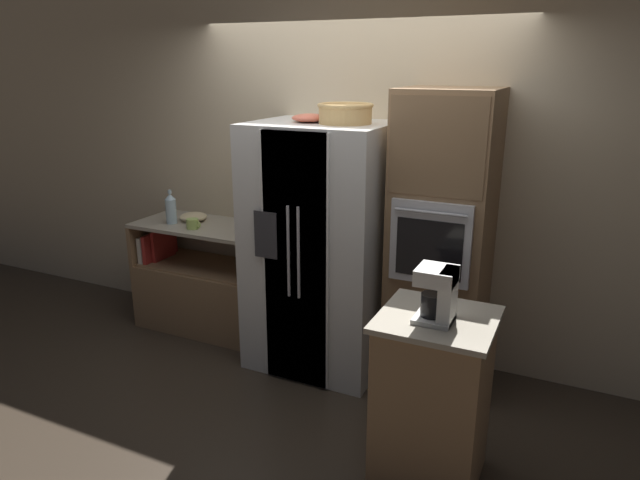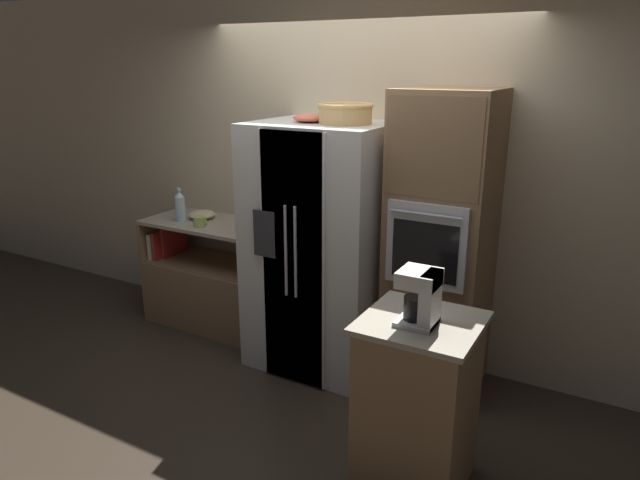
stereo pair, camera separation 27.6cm
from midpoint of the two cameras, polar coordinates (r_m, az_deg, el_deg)
The scene contains 13 objects.
ground_plane at distance 4.47m, azimuth 2.56°, elevation -12.21°, with size 20.00×20.00×0.00m, color #382D23.
wall_back at distance 4.40m, azimuth 5.64°, elevation 6.71°, with size 12.00×0.06×2.80m.
counter_left at distance 5.06m, azimuth -9.21°, elevation -4.58°, with size 1.12×0.58×0.92m.
refrigerator at distance 4.17m, azimuth 2.03°, elevation -0.82°, with size 0.97×0.84×1.81m.
wall_oven at distance 3.93m, azimuth 13.96°, elevation -0.57°, with size 0.63×0.65×2.05m.
island_counter at distance 3.19m, azimuth 12.21°, elevation -15.71°, with size 0.59×0.57×0.97m.
wicker_basket at distance 3.89m, azimuth 4.64°, elevation 12.56°, with size 0.38×0.38×0.13m.
fruit_bowl at distance 4.00m, azimuth 1.06°, elevation 12.11°, with size 0.24×0.24×0.06m.
bottle_tall at distance 4.92m, azimuth -12.29°, elevation 3.35°, with size 0.09×0.09×0.28m.
bottle_short at distance 4.71m, azimuth -5.51°, elevation 2.69°, with size 0.07×0.07×0.22m.
mug at distance 4.73m, azimuth -10.31°, elevation 1.83°, with size 0.13×0.10×0.08m.
mixing_bowl at distance 4.97m, azimuth -10.17°, elevation 2.51°, with size 0.23×0.23×0.07m.
coffee_maker at distance 2.85m, azimuth 12.94°, elevation -5.55°, with size 0.19×0.19×0.28m.
Camera 2 is at (1.87, -3.42, 2.20)m, focal length 32.00 mm.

